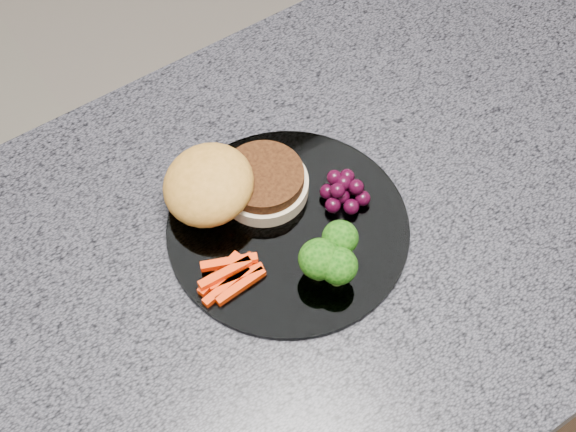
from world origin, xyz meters
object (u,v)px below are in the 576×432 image
at_px(burger, 228,186).
at_px(grape_bunch, 344,190).
at_px(plate, 288,228).
at_px(island_cabinet, 311,386).

relative_size(burger, grape_bunch, 3.01).
bearing_deg(grape_bunch, plate, 177.27).
bearing_deg(burger, grape_bunch, -33.40).
distance_m(plate, grape_bunch, 0.07).
height_order(island_cabinet, plate, plate).
xyz_separation_m(plate, burger, (-0.03, 0.07, 0.03)).
height_order(island_cabinet, burger, burger).
height_order(island_cabinet, grape_bunch, grape_bunch).
height_order(burger, grape_bunch, burger).
xyz_separation_m(plate, grape_bunch, (0.07, -0.00, 0.02)).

